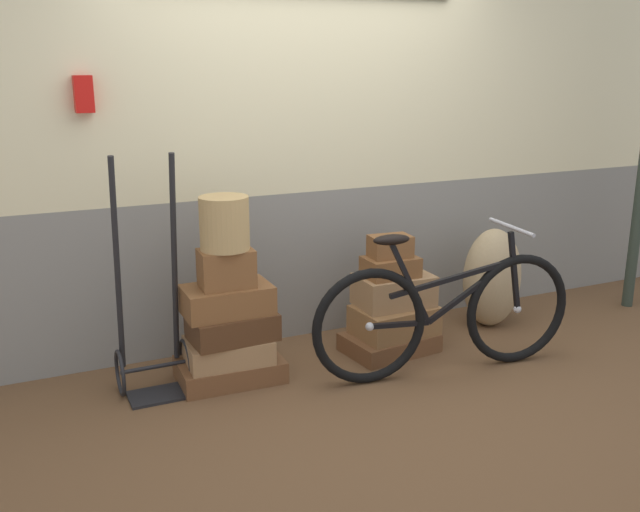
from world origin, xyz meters
name	(u,v)px	position (x,y,z in m)	size (l,w,h in m)	color
ground	(356,381)	(0.00, 0.00, -0.03)	(8.82, 5.20, 0.06)	brown
station_building	(300,126)	(0.01, 0.85, 1.42)	(6.82, 0.74, 2.83)	gray
suitcase_0	(230,369)	(-0.70, 0.28, 0.06)	(0.60, 0.39, 0.13)	brown
suitcase_1	(229,350)	(-0.71, 0.26, 0.20)	(0.48, 0.33, 0.14)	#9E754C
suitcase_2	(232,326)	(-0.68, 0.25, 0.34)	(0.48, 0.31, 0.16)	#4C2D19
suitcase_3	(227,300)	(-0.70, 0.26, 0.50)	(0.50, 0.30, 0.16)	brown
suitcase_4	(226,268)	(-0.70, 0.25, 0.69)	(0.30, 0.20, 0.22)	brown
suitcase_5	(389,342)	(0.38, 0.25, 0.06)	(0.57, 0.39, 0.12)	brown
suitcase_6	(394,320)	(0.41, 0.25, 0.21)	(0.51, 0.36, 0.18)	olive
suitcase_7	(394,290)	(0.42, 0.28, 0.40)	(0.48, 0.32, 0.20)	#9E754C
suitcase_8	(390,267)	(0.38, 0.27, 0.56)	(0.34, 0.23, 0.13)	brown
suitcase_9	(390,246)	(0.38, 0.28, 0.70)	(0.26, 0.17, 0.14)	brown
wicker_basket	(224,223)	(-0.70, 0.26, 0.95)	(0.28, 0.28, 0.30)	tan
luggage_trolley	(152,335)	(-1.13, 0.32, 0.33)	(0.39, 0.35, 1.36)	black
burlap_sack	(492,278)	(1.27, 0.36, 0.35)	(0.42, 0.36, 0.71)	tan
bicycle	(445,314)	(0.51, -0.16, 0.37)	(1.67, 0.46, 0.88)	black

